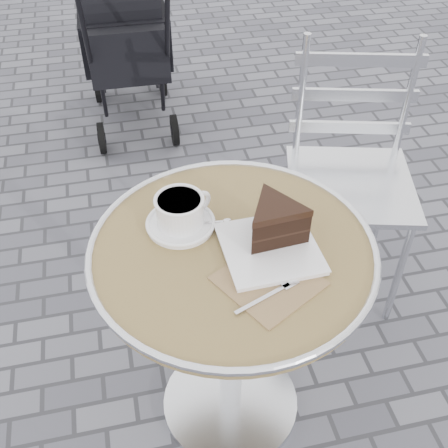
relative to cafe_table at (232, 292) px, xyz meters
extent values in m
plane|color=slate|center=(0.00, 0.00, -0.57)|extent=(80.00, 80.00, 0.00)
cylinder|color=silver|center=(0.00, 0.00, -0.55)|extent=(0.44, 0.44, 0.03)
cylinder|color=silver|center=(0.00, 0.00, -0.20)|extent=(0.07, 0.07, 0.67)
cylinder|color=tan|center=(0.00, 0.00, 0.15)|extent=(0.70, 0.70, 0.03)
torus|color=silver|center=(0.00, 0.00, 0.16)|extent=(0.72, 0.72, 0.02)
cylinder|color=white|center=(-0.11, 0.11, 0.17)|extent=(0.17, 0.17, 0.01)
cylinder|color=white|center=(-0.11, 0.11, 0.21)|extent=(0.16, 0.16, 0.08)
torus|color=white|center=(-0.05, 0.13, 0.21)|extent=(0.06, 0.04, 0.06)
cylinder|color=beige|center=(-0.11, 0.11, 0.25)|extent=(0.11, 0.11, 0.01)
cube|color=#8B6A4C|center=(0.06, -0.12, 0.17)|extent=(0.27, 0.27, 0.00)
cube|color=white|center=(0.08, -0.03, 0.17)|extent=(0.23, 0.23, 0.01)
cylinder|color=silver|center=(0.31, 0.32, -0.33)|extent=(0.03, 0.03, 0.48)
cylinder|color=silver|center=(0.66, 0.22, -0.33)|extent=(0.03, 0.03, 0.48)
cylinder|color=silver|center=(0.40, 0.67, -0.33)|extent=(0.03, 0.03, 0.48)
cylinder|color=silver|center=(0.75, 0.57, -0.33)|extent=(0.03, 0.03, 0.48)
cube|color=silver|center=(0.53, 0.45, -0.07)|extent=(0.52, 0.52, 0.02)
cube|color=black|center=(-0.12, 1.84, -0.13)|extent=(0.39, 0.61, 0.36)
cylinder|color=black|center=(-0.32, 1.57, -0.49)|extent=(0.03, 0.16, 0.16)
cylinder|color=black|center=(0.06, 1.56, -0.49)|extent=(0.03, 0.16, 0.16)
cylinder|color=black|center=(-0.31, 2.11, -0.44)|extent=(0.04, 0.25, 0.25)
cylinder|color=black|center=(0.07, 2.10, -0.44)|extent=(0.04, 0.25, 0.25)
camera|label=1|loc=(-0.24, -0.95, 1.13)|focal=45.00mm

